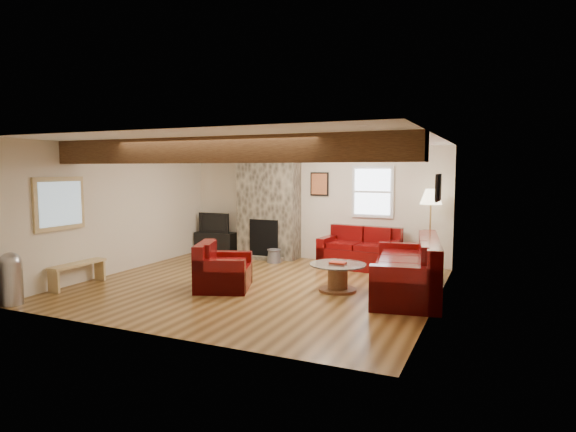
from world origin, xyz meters
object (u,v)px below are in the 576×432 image
Objects in this scene: coffee_table at (338,277)px; sofa_three at (406,266)px; tv_cabinet at (216,242)px; armchair_red at (224,266)px; floor_lamp at (431,201)px; loveseat at (360,248)px; television at (216,223)px.

sofa_three is at bearing 14.12° from coffee_table.
tv_cabinet reaches higher than coffee_table.
armchair_red is 0.59× the size of floor_lamp.
floor_lamp reaches higher than coffee_table.
sofa_three reaches higher than tv_cabinet.
sofa_three is at bearing -48.02° from loveseat.
tv_cabinet is at bearing 177.80° from floor_lamp.
floor_lamp reaches higher than sofa_three.
tv_cabinet is (-3.67, 0.30, -0.16)m from loveseat.
television is at bearing 13.83° from armchair_red.
tv_cabinet is (-3.86, 2.32, 0.02)m from coffee_table.
coffee_table is 4.53m from television.
floor_lamp is at bearing 10.52° from loveseat.
tv_cabinet is at bearing 0.00° from television.
floor_lamp is at bearing 166.61° from sofa_three.
sofa_three is 2.38× the size of tv_cabinet.
floor_lamp is (1.20, 2.12, 1.17)m from coffee_table.
floor_lamp is (3.02, 2.76, 1.01)m from armchair_red.
sofa_three is 2.90× the size of television.
television is (0.00, 0.00, 0.49)m from tv_cabinet.
coffee_table is 0.57× the size of floor_lamp.
loveseat is 1.89× the size of television.
tv_cabinet is (-4.93, 2.05, -0.21)m from sofa_three.
sofa_three is 1.45× the size of floor_lamp.
floor_lamp is (1.38, 0.11, 0.99)m from loveseat.
armchair_red is 3.59m from tv_cabinet.
floor_lamp reaches higher than loveseat.
loveseat is (-1.26, 1.75, -0.05)m from sofa_three.
sofa_three is 3.03m from armchair_red.
sofa_three is 5.34m from tv_cabinet.
armchair_red is at bearing -55.43° from tv_cabinet.
sofa_three is 1.13m from coffee_table.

